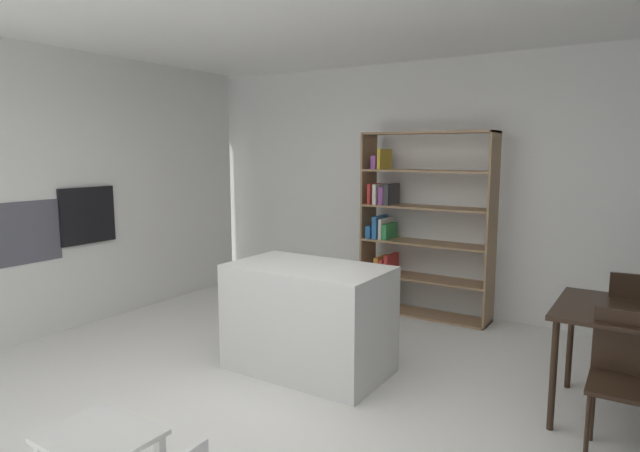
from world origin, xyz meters
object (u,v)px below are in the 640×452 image
Objects in this scene: dining_chair_far at (640,325)px; dining_chair_near at (630,372)px; kitchen_island at (309,318)px; dining_table at (636,324)px; open_bookshelf at (411,228)px; built_in_oven at (87,215)px.

dining_chair_far is 0.91m from dining_chair_near.
dining_chair_far is at bearing 20.84° from kitchen_island.
dining_table is 1.12× the size of dining_chair_near.
open_bookshelf reaches higher than dining_chair_near.
kitchen_island is 1.49× the size of dining_chair_near.
built_in_oven is 5.00m from dining_table.
dining_chair_far is at bearing 88.04° from dining_table.
open_bookshelf is 2.12× the size of dining_chair_far.
open_bookshelf is 2.08× the size of dining_table.
built_in_oven reaches higher than kitchen_island.
built_in_oven is at bearing -178.88° from dining_chair_near.
dining_table is 0.49m from dining_chair_near.
built_in_oven is at bearing -141.08° from open_bookshelf.
dining_chair_far reaches higher than dining_chair_near.
open_bookshelf is (0.07, 1.95, 0.52)m from kitchen_island.
dining_table is (2.31, 0.44, 0.25)m from kitchen_island.
built_in_oven is at bearing -175.09° from kitchen_island.
built_in_oven is 0.71× the size of dining_chair_near.
open_bookshelf is 2.72m from dining_table.
dining_table is 1.02× the size of dining_chair_far.
dining_chair_near is at bearing 80.65° from dining_chair_far.
open_bookshelf is at bearing 87.94° from kitchen_island.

